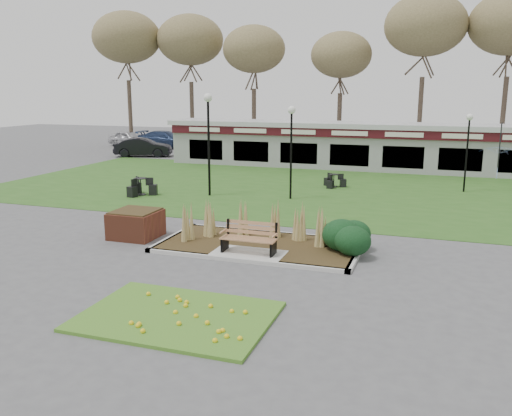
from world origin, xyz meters
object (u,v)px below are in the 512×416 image
(car_black, at_px, (143,147))
(lamp_post_mid_right, at_px, (468,135))
(lamp_post_mid_left, at_px, (291,132))
(car_silver, at_px, (129,139))
(lamp_post_far_left, at_px, (208,122))
(bistro_set_a, at_px, (141,189))
(food_pavilion, at_px, (353,145))
(patio_umbrella, at_px, (498,162))
(brick_planter, at_px, (136,224))
(bistro_set_b, at_px, (334,183))
(park_bench, at_px, (250,237))
(car_blue, at_px, (166,139))

(car_black, bearing_deg, lamp_post_mid_right, -127.15)
(lamp_post_mid_left, height_order, car_silver, lamp_post_mid_left)
(lamp_post_mid_right, bearing_deg, lamp_post_far_left, -156.80)
(lamp_post_mid_right, relative_size, bistro_set_a, 2.54)
(lamp_post_mid_left, bearing_deg, food_pavilion, 84.09)
(lamp_post_mid_right, xyz_separation_m, car_silver, (-27.30, 13.47, -2.09))
(lamp_post_far_left, bearing_deg, car_black, 131.20)
(lamp_post_mid_left, distance_m, patio_umbrella, 10.65)
(brick_planter, height_order, bistro_set_b, brick_planter)
(park_bench, bearing_deg, bistro_set_b, 89.19)
(patio_umbrella, bearing_deg, car_blue, 153.17)
(lamp_post_mid_left, bearing_deg, bistro_set_b, 70.47)
(food_pavilion, bearing_deg, lamp_post_mid_right, -44.65)
(bistro_set_b, bearing_deg, lamp_post_far_left, -141.34)
(lamp_post_mid_left, xyz_separation_m, lamp_post_mid_right, (7.64, 4.47, -0.30))
(lamp_post_mid_left, distance_m, car_black, 19.10)
(lamp_post_mid_right, distance_m, patio_umbrella, 2.14)
(lamp_post_mid_right, bearing_deg, bistro_set_a, -158.04)
(bistro_set_b, bearing_deg, car_silver, 145.78)
(car_blue, bearing_deg, bistro_set_b, -128.57)
(patio_umbrella, height_order, car_black, patio_umbrella)
(bistro_set_a, height_order, car_silver, car_silver)
(patio_umbrella, bearing_deg, bistro_set_b, -168.96)
(lamp_post_mid_left, xyz_separation_m, bistro_set_b, (1.31, 3.68, -2.85))
(lamp_post_mid_left, distance_m, car_blue, 24.17)
(lamp_post_mid_right, distance_m, lamp_post_far_left, 12.53)
(lamp_post_mid_left, bearing_deg, car_blue, 131.77)
(car_silver, height_order, car_black, car_black)
(food_pavilion, height_order, lamp_post_mid_left, lamp_post_mid_left)
(food_pavilion, relative_size, lamp_post_far_left, 5.14)
(food_pavilion, height_order, bistro_set_a, food_pavilion)
(lamp_post_mid_right, distance_m, bistro_set_b, 6.87)
(park_bench, height_order, lamp_post_mid_right, lamp_post_mid_right)
(car_silver, bearing_deg, patio_umbrella, -99.28)
(lamp_post_far_left, xyz_separation_m, car_silver, (-15.80, 18.40, -2.80))
(bistro_set_a, bearing_deg, patio_umbrella, 22.35)
(car_silver, height_order, car_blue, car_blue)
(car_silver, bearing_deg, food_pavilion, -94.13)
(lamp_post_mid_left, bearing_deg, patio_umbrella, 29.66)
(lamp_post_far_left, relative_size, car_blue, 0.96)
(lamp_post_mid_right, distance_m, car_blue, 27.30)
(bistro_set_a, distance_m, car_silver, 23.14)
(park_bench, xyz_separation_m, car_blue, (-17.15, 26.75, 0.14))
(park_bench, distance_m, car_black, 26.11)
(lamp_post_mid_left, distance_m, lamp_post_mid_right, 8.86)
(lamp_post_mid_left, height_order, bistro_set_a, lamp_post_mid_left)
(park_bench, relative_size, patio_umbrella, 0.75)
(car_black, height_order, car_blue, car_blue)
(lamp_post_mid_right, xyz_separation_m, patio_umbrella, (1.51, 0.74, -1.34))
(lamp_post_far_left, bearing_deg, park_bench, -59.14)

